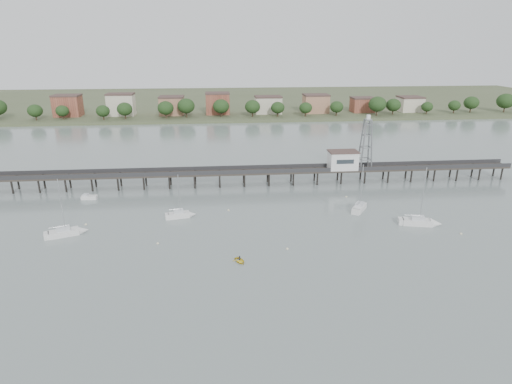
% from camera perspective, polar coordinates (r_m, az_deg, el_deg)
% --- Properties ---
extents(ground_plane, '(500.00, 500.00, 0.00)m').
position_cam_1_polar(ground_plane, '(68.84, 4.76, -14.74)').
color(ground_plane, slate).
rests_on(ground_plane, ground).
extents(pier, '(150.00, 5.00, 5.50)m').
position_cam_1_polar(pier, '(121.64, 0.03, 2.72)').
color(pier, '#2D2823').
rests_on(pier, ground).
extents(pier_building, '(8.40, 5.40, 5.30)m').
position_cam_1_polar(pier_building, '(125.56, 11.49, 4.22)').
color(pier_building, silver).
rests_on(pier_building, ground).
extents(lattice_tower, '(3.20, 3.20, 15.50)m').
position_cam_1_polar(lattice_tower, '(126.53, 14.47, 6.17)').
color(lattice_tower, slate).
rests_on(lattice_tower, ground).
extents(sailboat_a, '(8.24, 4.93, 13.14)m').
position_cam_1_polar(sailboat_a, '(98.94, -23.54, -4.89)').
color(sailboat_a, silver).
rests_on(sailboat_a, ground).
extents(sailboat_d, '(8.86, 4.40, 14.05)m').
position_cam_1_polar(sailboat_d, '(102.46, 21.47, -3.79)').
color(sailboat_d, silver).
rests_on(sailboat_d, ground).
extents(sailboat_b, '(6.73, 3.19, 10.88)m').
position_cam_1_polar(sailboat_b, '(100.99, -9.76, -3.00)').
color(sailboat_b, silver).
rests_on(sailboat_b, ground).
extents(sailboat_c, '(5.87, 7.12, 12.04)m').
position_cam_1_polar(sailboat_c, '(107.47, 13.78, -1.90)').
color(sailboat_c, silver).
rests_on(sailboat_c, ground).
extents(white_tender, '(4.10, 1.97, 1.55)m').
position_cam_1_polar(white_tender, '(119.31, -21.38, -0.66)').
color(white_tender, silver).
rests_on(white_tender, ground).
extents(yellow_dinghy, '(2.11, 1.47, 2.88)m').
position_cam_1_polar(yellow_dinghy, '(80.47, -2.18, -9.27)').
color(yellow_dinghy, yellow).
rests_on(yellow_dinghy, ground).
extents(dinghy_occupant, '(0.67, 1.08, 0.24)m').
position_cam_1_polar(dinghy_occupant, '(80.47, -2.18, -9.27)').
color(dinghy_occupant, black).
rests_on(dinghy_occupant, ground).
extents(mooring_buoys, '(81.50, 29.04, 0.39)m').
position_cam_1_polar(mooring_buoys, '(95.83, 0.90, -4.33)').
color(mooring_buoys, beige).
rests_on(mooring_buoys, ground).
extents(far_shore, '(500.00, 170.00, 10.40)m').
position_cam_1_polar(far_shore, '(298.27, -3.14, 12.00)').
color(far_shore, '#475133').
rests_on(far_shore, ground).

